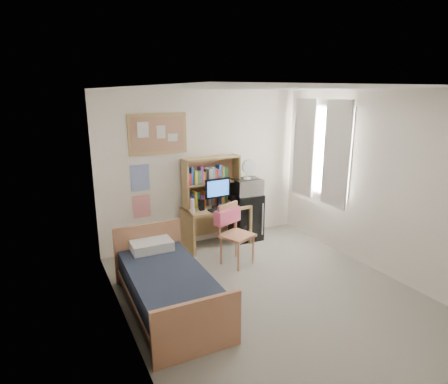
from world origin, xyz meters
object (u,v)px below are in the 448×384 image
speaker_right (233,200)px  desk_fan (247,170)px  microwave (247,187)px  desk_chair (237,235)px  monitor (218,193)px  bulletin_board (158,134)px  bed (169,291)px  desk (216,226)px  mini_fridge (246,216)px  speaker_left (201,205)px

speaker_right → desk_fan: bearing=8.4°
speaker_right → microwave: bearing=8.4°
desk_chair → desk_fan: 1.31m
speaker_right → monitor: bearing=-180.0°
bulletin_board → desk_chair: 2.00m
bed → desk_chair: bearing=30.1°
desk → desk_fan: desk_fan is taller
bulletin_board → mini_fridge: bearing=-9.5°
bed → mini_fridge: bearing=39.8°
desk_fan → bed: bearing=-139.6°
desk_chair → mini_fridge: desk_chair is taller
desk_chair → mini_fridge: bearing=32.1°
bed → desk_fan: bearing=39.4°
bed → monitor: bearing=48.4°
speaker_left → microwave: bearing=2.9°
mini_fridge → monitor: size_ratio=1.71×
desk → speaker_right: (0.30, -0.04, 0.43)m
monitor → speaker_left: 0.34m
mini_fridge → bed: mini_fridge is taller
desk_chair → desk_fan: bearing=31.4°
mini_fridge → desk_fan: size_ratio=2.65×
monitor → desk_fan: 0.69m
bulletin_board → speaker_right: bearing=-15.7°
speaker_right → desk_fan: size_ratio=0.51×
bulletin_board → speaker_right: (1.17, -0.33, -1.15)m
monitor → speaker_left: monitor is taller
microwave → desk_chair: bearing=-125.9°
bulletin_board → desk: bearing=-18.2°
mini_fridge → bed: bearing=-139.3°
monitor → mini_fridge: bearing=6.1°
mini_fridge → microwave: bearing=-90.0°
desk_chair → monitor: bearing=66.5°
desk → speaker_left: speaker_left is taller
bed → desk: bearing=49.6°
speaker_left → desk_fan: (0.90, 0.09, 0.47)m
bed → speaker_left: bearing=55.0°
bulletin_board → bed: bearing=-105.2°
monitor → speaker_right: bearing=0.0°
desk_chair → mini_fridge: (0.64, 0.84, -0.06)m
bulletin_board → monitor: 1.36m
monitor → speaker_right: size_ratio=3.01×
desk_chair → mini_fridge: 1.06m
desk_chair → desk_fan: size_ratio=3.02×
desk_chair → speaker_right: 0.89m
mini_fridge → speaker_right: 0.48m
desk_chair → speaker_left: bearing=89.1°
desk → desk_chair: desk_chair is taller
speaker_right → speaker_left: bearing=-180.0°
bed → desk_fan: desk_fan is taller
bulletin_board → desk_fan: bearing=-10.3°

